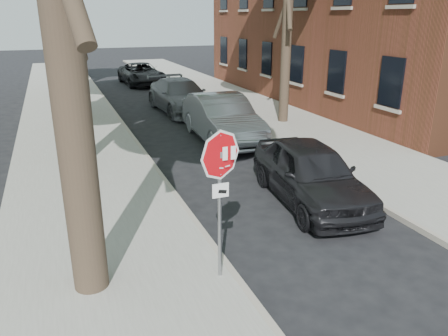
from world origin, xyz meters
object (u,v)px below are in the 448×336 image
object	(u,v)px
car_b	(222,118)
car_c	(180,96)
car_a	(311,173)
car_d	(141,74)
stop_sign	(220,177)

from	to	relation	value
car_b	car_c	xyz separation A→B (m)	(0.00, 5.48, -0.07)
car_a	car_c	xyz separation A→B (m)	(0.00, 11.50, 0.02)
car_a	car_d	xyz separation A→B (m)	(0.00, 20.91, -0.05)
car_a	car_b	distance (m)	6.03
stop_sign	car_d	size ratio (longest dim) A/B	0.51
car_d	stop_sign	bearing A→B (deg)	-100.76
stop_sign	car_b	world-z (taller)	stop_sign
car_a	car_d	world-z (taller)	car_a
car_c	car_d	xyz separation A→B (m)	(0.00, 9.41, -0.06)
stop_sign	car_b	bearing A→B (deg)	68.73
stop_sign	car_d	xyz separation A→B (m)	(3.30, 23.37, -1.24)
car_b	car_d	xyz separation A→B (m)	(0.00, 14.89, -0.13)
car_c	car_d	size ratio (longest dim) A/B	1.04
car_c	car_a	bearing A→B (deg)	-92.71
stop_sign	car_d	world-z (taller)	stop_sign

